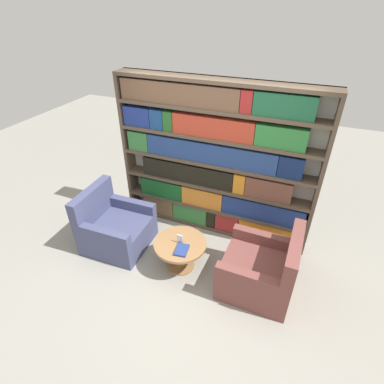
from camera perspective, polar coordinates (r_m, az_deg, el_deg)
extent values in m
plane|color=gray|center=(4.24, -2.01, -16.52)|extent=(14.00, 14.00, 0.00)
cube|color=silver|center=(4.53, 4.84, 6.26)|extent=(2.96, 0.05, 2.37)
cube|color=brown|center=(5.00, -11.81, 8.40)|extent=(0.05, 0.30, 2.37)
cube|color=brown|center=(4.28, 23.12, 1.73)|extent=(0.05, 0.30, 2.37)
cube|color=brown|center=(5.07, 3.79, -6.12)|extent=(2.86, 0.30, 0.05)
cube|color=brown|center=(4.84, 3.95, -2.73)|extent=(2.86, 0.30, 0.05)
cube|color=brown|center=(4.62, 4.14, 1.24)|extent=(2.86, 0.30, 0.05)
cube|color=brown|center=(4.42, 4.34, 5.58)|extent=(2.86, 0.30, 0.05)
cube|color=brown|center=(4.25, 4.57, 10.30)|extent=(2.86, 0.30, 0.05)
cube|color=brown|center=(4.11, 4.82, 15.38)|extent=(2.86, 0.30, 0.05)
cube|color=brown|center=(4.02, 5.08, 20.41)|extent=(2.86, 0.30, 0.05)
cube|color=brown|center=(5.24, -5.97, -2.29)|extent=(0.54, 0.20, 0.31)
cube|color=#337637|center=(5.04, -0.14, -3.73)|extent=(0.59, 0.20, 0.31)
cube|color=black|center=(4.94, 3.90, -4.71)|extent=(0.14, 0.20, 0.31)
cube|color=maroon|center=(4.88, 6.88, -5.42)|extent=(0.38, 0.20, 0.31)
cube|color=orange|center=(4.81, 14.44, -7.13)|extent=(0.92, 0.20, 0.31)
cube|color=#185625|center=(5.00, -5.48, 0.97)|extent=(0.73, 0.20, 0.31)
cube|color=orange|center=(4.76, 2.16, -0.75)|extent=(0.67, 0.20, 0.31)
cube|color=navy|center=(4.59, 13.34, -3.23)|extent=(1.21, 0.20, 0.31)
cube|color=black|center=(4.63, -0.74, 3.97)|extent=(1.47, 0.20, 0.30)
cube|color=orange|center=(4.42, 9.19, 1.94)|extent=(0.17, 0.20, 0.30)
cube|color=brown|center=(4.37, 14.47, 0.83)|extent=(0.65, 0.20, 0.30)
cube|color=#34743B|center=(4.79, -9.75, 9.81)|extent=(0.34, 0.20, 0.30)
cube|color=navy|center=(4.34, 3.45, 7.67)|extent=(1.93, 0.20, 0.30)
cube|color=navy|center=(4.16, 18.39, 4.75)|extent=(0.32, 0.20, 0.30)
cube|color=navy|center=(4.64, -10.01, 14.16)|extent=(0.43, 0.20, 0.29)
cube|color=navy|center=(4.49, -6.35, 13.78)|extent=(0.20, 0.20, 0.29)
cube|color=#235924|center=(4.41, -4.18, 13.53)|extent=(0.15, 0.20, 0.29)
cube|color=#AF3824|center=(4.18, 4.16, 12.38)|extent=(1.15, 0.20, 0.29)
cube|color=#2C7535|center=(4.01, 16.69, 10.16)|extent=(0.64, 0.20, 0.29)
cube|color=brown|center=(4.23, -2.49, 18.35)|extent=(1.71, 0.20, 0.29)
cube|color=maroon|center=(3.95, 10.60, 16.74)|extent=(0.15, 0.20, 0.29)
cube|color=#1C5335|center=(3.89, 17.29, 15.58)|extent=(0.74, 0.20, 0.29)
cube|color=#42476B|center=(4.74, -13.82, -7.60)|extent=(0.91, 0.89, 0.42)
cube|color=#42476B|center=(4.66, -18.42, -2.11)|extent=(0.16, 0.88, 0.50)
cube|color=#42476B|center=(4.30, -16.23, -7.90)|extent=(0.75, 0.14, 0.17)
cube|color=#42476B|center=(4.77, -11.17, -2.44)|extent=(0.75, 0.14, 0.17)
cube|color=brown|center=(4.13, 12.21, -14.98)|extent=(0.90, 0.89, 0.42)
cube|color=brown|center=(3.79, 18.64, -11.63)|extent=(0.16, 0.88, 0.50)
cube|color=brown|center=(4.20, 12.90, -8.44)|extent=(0.75, 0.13, 0.17)
cube|color=brown|center=(3.66, 10.32, -15.80)|extent=(0.75, 0.13, 0.17)
cylinder|color=olive|center=(4.28, -2.22, -11.95)|extent=(0.13, 0.13, 0.40)
cylinder|color=olive|center=(4.42, -2.17, -13.63)|extent=(0.40, 0.40, 0.03)
cylinder|color=olive|center=(4.13, -2.29, -9.81)|extent=(0.72, 0.72, 0.04)
cube|color=black|center=(4.11, -2.30, -9.56)|extent=(0.05, 0.06, 0.01)
cube|color=white|center=(4.07, -2.32, -8.93)|extent=(0.08, 0.01, 0.13)
cube|color=navy|center=(3.99, -1.99, -10.98)|extent=(0.19, 0.25, 0.03)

